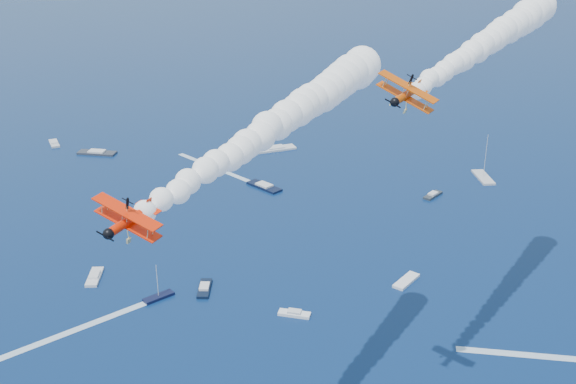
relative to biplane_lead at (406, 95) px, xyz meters
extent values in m
cube|color=black|center=(-35.26, 54.08, -60.84)|extent=(7.71, 5.27, 0.70)
cube|color=black|center=(3.42, 113.46, -60.84)|extent=(10.03, 13.04, 0.70)
cube|color=black|center=(-24.27, 55.17, -60.84)|extent=(4.92, 9.06, 0.70)
cube|color=#2C323A|center=(52.98, 93.45, -60.84)|extent=(7.92, 6.66, 0.70)
cube|color=silver|center=(15.27, 147.51, -60.84)|extent=(15.40, 6.56, 0.70)
cube|color=silver|center=(-49.81, 67.38, -60.84)|extent=(4.70, 9.50, 0.70)
cube|color=silver|center=(75.63, 103.16, -60.84)|extent=(6.08, 13.17, 0.70)
cube|color=white|center=(24.10, 46.58, -60.84)|extent=(8.77, 7.80, 0.70)
cube|color=#323743|center=(-48.53, 159.42, -60.84)|extent=(14.43, 9.69, 0.70)
cube|color=white|center=(-6.19, 39.18, -60.84)|extent=(7.49, 5.45, 0.70)
cube|color=silver|center=(-64.07, 174.01, -60.84)|extent=(4.52, 9.56, 0.70)
cube|color=white|center=(-55.83, 44.50, -61.16)|extent=(35.29, 17.86, 0.04)
cube|color=white|center=(-9.57, 135.25, -61.16)|extent=(21.17, 33.67, 0.04)
cube|color=white|center=(40.83, 11.05, -61.16)|extent=(35.78, 16.63, 0.04)
camera|label=1|loc=(-41.30, -92.39, 27.43)|focal=44.29mm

